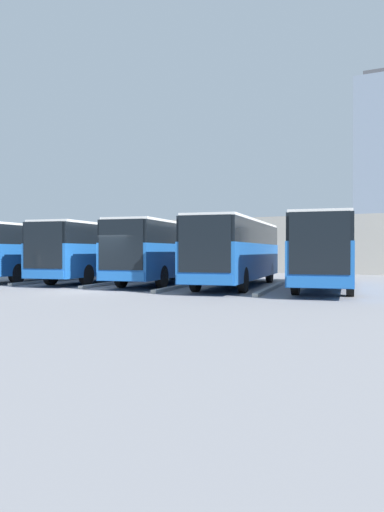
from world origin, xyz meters
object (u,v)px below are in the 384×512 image
bus_0 (327,250)px  bus_3 (102,250)px  bus_2 (168,250)px  bus_4 (40,250)px  bus_1 (237,250)px

bus_0 → bus_3: bearing=-9.8°
bus_3 → bus_2: bearing=173.0°
bus_3 → bus_4: 4.41m
bus_2 → bus_4: size_ratio=1.00×
bus_0 → bus_4: size_ratio=1.00×
bus_1 → bus_4: size_ratio=1.00×
bus_1 → bus_3: same height
bus_0 → bus_1: 4.39m
bus_1 → bus_4: bearing=-9.0°
bus_1 → bus_2: (4.38, -0.64, 0.00)m
bus_2 → bus_4: bearing=-4.8°
bus_1 → bus_4: (13.14, -0.00, 0.00)m
bus_1 → bus_3: size_ratio=1.00×
bus_1 → bus_4: 13.14m
bus_0 → bus_1: bearing=-5.0°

